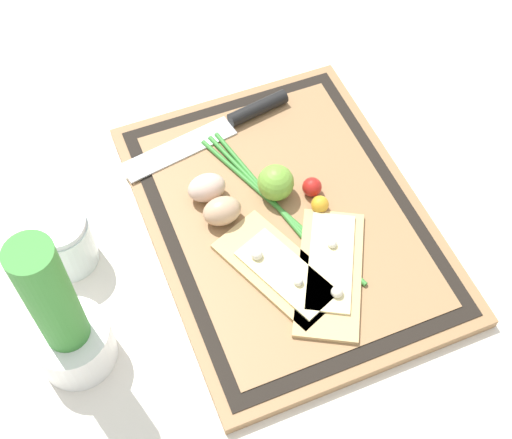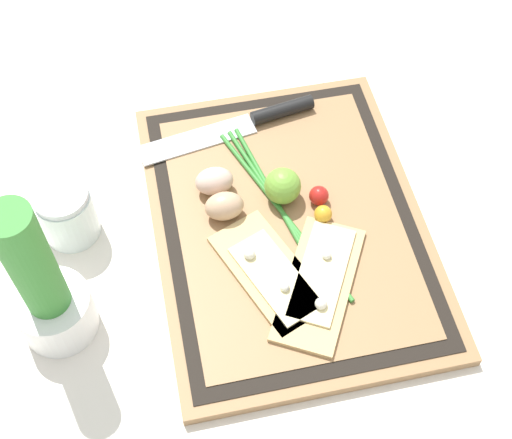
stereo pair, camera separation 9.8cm
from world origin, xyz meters
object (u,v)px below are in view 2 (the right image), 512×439
egg_pink (214,181)px  lime (281,186)px  cherry_tomato_yellow (323,214)px  pizza_slice_near (320,281)px  pizza_slice_far (270,272)px  knife (256,119)px  egg_brown (224,206)px  herb_pot (46,293)px  sauce_jar (68,215)px  cherry_tomato_red (319,196)px

egg_pink → lime: bearing=-110.0°
cherry_tomato_yellow → pizza_slice_near: bearing=163.0°
cherry_tomato_yellow → pizza_slice_far: bearing=128.1°
knife → egg_brown: size_ratio=5.11×
egg_pink → herb_pot: 0.29m
herb_pot → sauce_jar: (0.15, -0.02, -0.05)m
knife → lime: bearing=-178.2°
sauce_jar → knife: bearing=-66.3°
pizza_slice_near → sauce_jar: sauce_jar is taller
knife → egg_pink: size_ratio=5.11×
pizza_slice_far → egg_brown: egg_brown is taller
pizza_slice_near → pizza_slice_far: size_ratio=1.07×
pizza_slice_far → knife: size_ratio=0.70×
herb_pot → lime: bearing=-68.4°
egg_brown → pizza_slice_near: bearing=-142.6°
herb_pot → sauce_jar: 0.16m
knife → herb_pot: size_ratio=1.11×
pizza_slice_near → cherry_tomato_yellow: size_ratio=8.33×
lime → knife: bearing=1.8°
egg_brown → cherry_tomato_yellow: (-0.04, -0.13, -0.01)m
lime → sauce_jar: (0.02, 0.30, -0.01)m
cherry_tomato_yellow → sauce_jar: (0.07, 0.35, 0.01)m
egg_brown → cherry_tomato_yellow: 0.14m
pizza_slice_far → herb_pot: herb_pot is taller
cherry_tomato_yellow → egg_pink: bearing=59.4°
pizza_slice_near → knife: bearing=4.7°
pizza_slice_far → egg_brown: bearing=20.9°
pizza_slice_near → herb_pot: herb_pot is taller
knife → lime: 0.15m
pizza_slice_near → cherry_tomato_red: 0.13m
pizza_slice_far → knife: 0.27m
cherry_tomato_yellow → sauce_jar: bearing=79.1°
egg_pink → cherry_tomato_red: (-0.05, -0.14, -0.01)m
lime → sauce_jar: 0.30m
cherry_tomato_red → pizza_slice_near: bearing=166.1°
lime → pizza_slice_near: bearing=-172.5°
pizza_slice_near → lime: (0.15, 0.02, 0.02)m
cherry_tomato_yellow → herb_pot: (-0.08, 0.37, 0.06)m
pizza_slice_far → herb_pot: (-0.01, 0.28, 0.06)m
egg_pink → sauce_jar: bearing=94.1°
pizza_slice_near → herb_pot: 0.35m
lime → cherry_tomato_red: bearing=-109.7°
egg_brown → sauce_jar: (0.03, 0.22, -0.00)m
pizza_slice_far → egg_brown: 0.12m
pizza_slice_near → egg_brown: 0.17m
egg_pink → cherry_tomato_yellow: egg_pink is taller
pizza_slice_far → lime: 0.13m
pizza_slice_far → herb_pot: size_ratio=0.78×
knife → herb_pot: bearing=130.7°
cherry_tomato_yellow → sauce_jar: 0.36m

